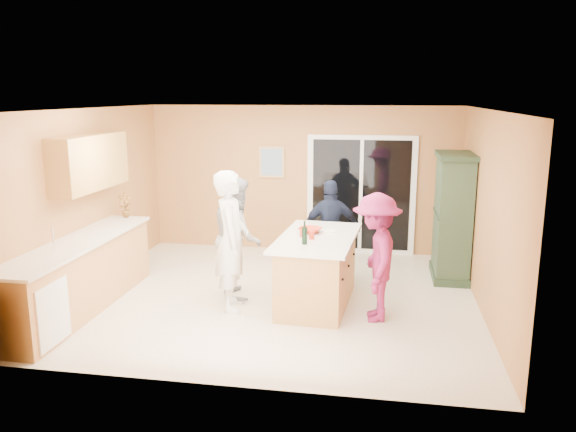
% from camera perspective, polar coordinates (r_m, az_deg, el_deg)
% --- Properties ---
extents(floor, '(5.50, 5.50, 0.00)m').
position_cam_1_polar(floor, '(7.98, -1.19, -8.21)').
color(floor, silver).
rests_on(floor, ground).
extents(ceiling, '(5.50, 5.00, 0.10)m').
position_cam_1_polar(ceiling, '(7.47, -1.28, 10.80)').
color(ceiling, white).
rests_on(ceiling, wall_back).
extents(wall_back, '(5.50, 0.10, 2.60)m').
position_cam_1_polar(wall_back, '(10.05, 1.46, 3.76)').
color(wall_back, tan).
rests_on(wall_back, ground).
extents(wall_front, '(5.50, 0.10, 2.60)m').
position_cam_1_polar(wall_front, '(5.26, -6.39, -4.33)').
color(wall_front, tan).
rests_on(wall_front, ground).
extents(wall_left, '(0.10, 5.00, 2.60)m').
position_cam_1_polar(wall_left, '(8.57, -19.61, 1.54)').
color(wall_left, tan).
rests_on(wall_left, ground).
extents(wall_right, '(0.10, 5.00, 2.60)m').
position_cam_1_polar(wall_right, '(7.61, 19.56, 0.24)').
color(wall_right, tan).
rests_on(wall_right, ground).
extents(left_cabinet_run, '(0.65, 3.05, 1.24)m').
position_cam_1_polar(left_cabinet_run, '(7.74, -20.96, -6.09)').
color(left_cabinet_run, tan).
rests_on(left_cabinet_run, floor).
extents(upper_cabinets, '(0.35, 1.60, 0.75)m').
position_cam_1_polar(upper_cabinets, '(8.23, -19.51, 5.18)').
color(upper_cabinets, tan).
rests_on(upper_cabinets, wall_left).
extents(sliding_door, '(1.90, 0.07, 2.10)m').
position_cam_1_polar(sliding_door, '(9.96, 7.41, 2.12)').
color(sliding_door, white).
rests_on(sliding_door, floor).
extents(framed_picture, '(0.46, 0.04, 0.56)m').
position_cam_1_polar(framed_picture, '(10.08, -1.66, 5.50)').
color(framed_picture, tan).
rests_on(framed_picture, wall_back).
extents(kitchen_island, '(1.10, 1.87, 0.95)m').
position_cam_1_polar(kitchen_island, '(7.60, 2.98, -5.74)').
color(kitchen_island, tan).
rests_on(kitchen_island, floor).
extents(green_hutch, '(0.56, 1.05, 1.94)m').
position_cam_1_polar(green_hutch, '(8.90, 16.37, -0.21)').
color(green_hutch, '#223825').
rests_on(green_hutch, floor).
extents(woman_white, '(0.57, 0.75, 1.85)m').
position_cam_1_polar(woman_white, '(7.35, -5.75, -2.52)').
color(woman_white, white).
rests_on(woman_white, floor).
extents(woman_grey, '(0.88, 0.99, 1.69)m').
position_cam_1_polar(woman_grey, '(7.85, -5.15, -2.12)').
color(woman_grey, gray).
rests_on(woman_grey, floor).
extents(woman_navy, '(0.96, 0.59, 1.54)m').
position_cam_1_polar(woman_navy, '(8.58, 4.38, -1.41)').
color(woman_navy, '#161E31').
rests_on(woman_navy, floor).
extents(woman_magenta, '(0.68, 1.09, 1.62)m').
position_cam_1_polar(woman_magenta, '(7.07, 8.94, -4.18)').
color(woman_magenta, '#95204A').
rests_on(woman_magenta, floor).
extents(serving_bowl, '(0.39, 0.39, 0.07)m').
position_cam_1_polar(serving_bowl, '(7.62, 2.26, -1.45)').
color(serving_bowl, red).
rests_on(serving_bowl, kitchen_island).
extents(tulip_vase, '(0.24, 0.19, 0.38)m').
position_cam_1_polar(tulip_vase, '(8.92, -16.23, 1.06)').
color(tulip_vase, red).
rests_on(tulip_vase, left_cabinet_run).
extents(tumbler_near, '(0.08, 0.08, 0.11)m').
position_cam_1_polar(tumbler_near, '(7.41, 1.51, -1.71)').
color(tumbler_near, red).
rests_on(tumbler_near, kitchen_island).
extents(tumbler_far, '(0.09, 0.09, 0.10)m').
position_cam_1_polar(tumbler_far, '(7.29, 2.42, -1.97)').
color(tumbler_far, red).
rests_on(tumbler_far, kitchen_island).
extents(wine_bottle, '(0.07, 0.07, 0.30)m').
position_cam_1_polar(wine_bottle, '(7.04, 1.69, -1.95)').
color(wine_bottle, black).
rests_on(wine_bottle, kitchen_island).
extents(white_plate, '(0.23, 0.23, 0.01)m').
position_cam_1_polar(white_plate, '(7.72, 4.23, -1.53)').
color(white_plate, white).
rests_on(white_plate, kitchen_island).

